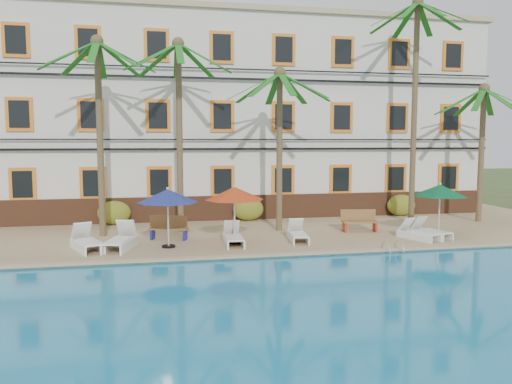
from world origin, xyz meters
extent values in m
plane|color=#384C23|center=(0.00, 0.00, 0.00)|extent=(100.00, 100.00, 0.00)
cube|color=tan|center=(0.00, 5.00, 0.12)|extent=(30.00, 12.00, 0.25)
cube|color=#177DB1|center=(0.00, -7.00, 0.10)|extent=(26.00, 12.00, 0.20)
cube|color=tan|center=(0.00, -0.90, 0.28)|extent=(30.00, 0.35, 0.06)
cube|color=silver|center=(0.00, 10.00, 5.25)|extent=(25.00, 6.00, 10.00)
cube|color=brown|center=(0.00, 6.94, 0.85)|extent=(25.00, 0.12, 1.20)
cube|color=tan|center=(0.00, 10.00, 10.35)|extent=(25.40, 6.40, 0.25)
cube|color=orange|center=(-10.50, 6.95, 2.15)|extent=(1.15, 0.10, 1.50)
cube|color=black|center=(-10.50, 6.90, 2.15)|extent=(0.85, 0.04, 1.20)
cube|color=orange|center=(-7.50, 6.95, 2.15)|extent=(1.15, 0.10, 1.50)
cube|color=black|center=(-7.50, 6.90, 2.15)|extent=(0.85, 0.04, 1.20)
cube|color=orange|center=(-4.50, 6.95, 2.15)|extent=(1.15, 0.10, 1.50)
cube|color=black|center=(-4.50, 6.90, 2.15)|extent=(0.85, 0.04, 1.20)
cube|color=orange|center=(-1.50, 6.95, 2.15)|extent=(1.15, 0.10, 1.50)
cube|color=black|center=(-1.50, 6.90, 2.15)|extent=(0.85, 0.04, 1.20)
cube|color=orange|center=(1.50, 6.95, 2.15)|extent=(1.15, 0.10, 1.50)
cube|color=black|center=(1.50, 6.90, 2.15)|extent=(0.85, 0.04, 1.20)
cube|color=orange|center=(4.50, 6.95, 2.15)|extent=(1.15, 0.10, 1.50)
cube|color=black|center=(4.50, 6.90, 2.15)|extent=(0.85, 0.04, 1.20)
cube|color=orange|center=(7.50, 6.95, 2.15)|extent=(1.15, 0.10, 1.50)
cube|color=black|center=(7.50, 6.90, 2.15)|extent=(0.85, 0.04, 1.20)
cube|color=orange|center=(10.50, 6.95, 2.15)|extent=(1.15, 0.10, 1.50)
cube|color=black|center=(10.50, 6.90, 2.15)|extent=(0.85, 0.04, 1.20)
cube|color=orange|center=(-10.50, 6.95, 5.25)|extent=(1.15, 0.10, 1.50)
cube|color=black|center=(-10.50, 6.90, 5.25)|extent=(0.85, 0.04, 1.20)
cube|color=orange|center=(-7.50, 6.95, 5.25)|extent=(1.15, 0.10, 1.50)
cube|color=black|center=(-7.50, 6.90, 5.25)|extent=(0.85, 0.04, 1.20)
cube|color=orange|center=(-4.50, 6.95, 5.25)|extent=(1.15, 0.10, 1.50)
cube|color=black|center=(-4.50, 6.90, 5.25)|extent=(0.85, 0.04, 1.20)
cube|color=orange|center=(-1.50, 6.95, 5.25)|extent=(1.15, 0.10, 1.50)
cube|color=black|center=(-1.50, 6.90, 5.25)|extent=(0.85, 0.04, 1.20)
cube|color=orange|center=(1.50, 6.95, 5.25)|extent=(1.15, 0.10, 1.50)
cube|color=black|center=(1.50, 6.90, 5.25)|extent=(0.85, 0.04, 1.20)
cube|color=orange|center=(4.50, 6.95, 5.25)|extent=(1.15, 0.10, 1.50)
cube|color=black|center=(4.50, 6.90, 5.25)|extent=(0.85, 0.04, 1.20)
cube|color=orange|center=(7.50, 6.95, 5.25)|extent=(1.15, 0.10, 1.50)
cube|color=black|center=(7.50, 6.90, 5.25)|extent=(0.85, 0.04, 1.20)
cube|color=orange|center=(10.50, 6.95, 5.25)|extent=(1.15, 0.10, 1.50)
cube|color=black|center=(10.50, 6.90, 5.25)|extent=(0.85, 0.04, 1.20)
cube|color=orange|center=(-10.50, 6.95, 8.45)|extent=(1.15, 0.10, 1.50)
cube|color=black|center=(-10.50, 6.90, 8.45)|extent=(0.85, 0.04, 1.20)
cube|color=orange|center=(-7.50, 6.95, 8.45)|extent=(1.15, 0.10, 1.50)
cube|color=black|center=(-7.50, 6.90, 8.45)|extent=(0.85, 0.04, 1.20)
cube|color=orange|center=(-4.50, 6.95, 8.45)|extent=(1.15, 0.10, 1.50)
cube|color=black|center=(-4.50, 6.90, 8.45)|extent=(0.85, 0.04, 1.20)
cube|color=orange|center=(-1.50, 6.95, 8.45)|extent=(1.15, 0.10, 1.50)
cube|color=black|center=(-1.50, 6.90, 8.45)|extent=(0.85, 0.04, 1.20)
cube|color=orange|center=(1.50, 6.95, 8.45)|extent=(1.15, 0.10, 1.50)
cube|color=black|center=(1.50, 6.90, 8.45)|extent=(0.85, 0.04, 1.20)
cube|color=orange|center=(4.50, 6.95, 8.45)|extent=(1.15, 0.10, 1.50)
cube|color=black|center=(4.50, 6.90, 8.45)|extent=(0.85, 0.04, 1.20)
cube|color=orange|center=(7.50, 6.95, 8.45)|extent=(1.15, 0.10, 1.50)
cube|color=black|center=(7.50, 6.90, 8.45)|extent=(0.85, 0.04, 1.20)
cube|color=orange|center=(10.50, 6.95, 8.45)|extent=(1.15, 0.10, 1.50)
cube|color=black|center=(10.50, 6.90, 8.45)|extent=(0.85, 0.04, 1.20)
cube|color=black|center=(0.00, 6.80, 3.70)|extent=(25.00, 0.08, 0.10)
cube|color=black|center=(0.00, 6.80, 4.15)|extent=(25.00, 0.08, 0.06)
cube|color=black|center=(0.00, 6.80, 7.00)|extent=(25.00, 0.08, 0.10)
cube|color=black|center=(0.00, 6.80, 7.45)|extent=(25.00, 0.08, 0.06)
cylinder|color=brown|center=(-6.79, 3.85, 4.10)|extent=(0.26, 0.26, 7.69)
sphere|color=brown|center=(-6.79, 3.85, 7.94)|extent=(0.50, 0.50, 0.50)
cube|color=#176418|center=(-6.79, 4.96, 7.37)|extent=(0.28, 2.24, 1.17)
cube|color=#176418|center=(-7.57, 4.64, 7.37)|extent=(1.78, 1.78, 1.17)
cube|color=#176418|center=(-7.90, 3.85, 7.37)|extent=(2.24, 0.28, 1.17)
cube|color=#176418|center=(-7.57, 3.06, 7.37)|extent=(1.78, 1.78, 1.17)
cube|color=#176418|center=(-6.79, 2.74, 7.37)|extent=(0.28, 2.24, 1.17)
cube|color=#176418|center=(-6.00, 3.06, 7.37)|extent=(1.78, 1.78, 1.17)
cube|color=#176418|center=(-5.67, 3.85, 7.37)|extent=(2.24, 0.28, 1.17)
cube|color=#176418|center=(-6.00, 4.64, 7.37)|extent=(1.78, 1.78, 1.17)
cylinder|color=brown|center=(-3.64, 4.37, 4.16)|extent=(0.26, 0.26, 7.82)
sphere|color=brown|center=(-3.64, 4.37, 8.07)|extent=(0.50, 0.50, 0.50)
cube|color=#176418|center=(-3.64, 5.48, 7.50)|extent=(0.28, 2.24, 1.17)
cube|color=#176418|center=(-4.42, 5.15, 7.50)|extent=(1.78, 1.78, 1.17)
cube|color=#176418|center=(-4.75, 4.37, 7.50)|extent=(2.24, 0.28, 1.17)
cube|color=#176418|center=(-4.42, 3.58, 7.50)|extent=(1.78, 1.78, 1.17)
cube|color=#176418|center=(-3.64, 3.25, 7.50)|extent=(0.28, 2.24, 1.17)
cube|color=#176418|center=(-2.85, 3.58, 7.50)|extent=(1.78, 1.78, 1.17)
cube|color=#176418|center=(-2.53, 4.37, 7.50)|extent=(2.24, 0.28, 1.17)
cube|color=#176418|center=(-2.85, 5.15, 7.50)|extent=(1.78, 1.78, 1.17)
cylinder|color=brown|center=(0.51, 3.72, 3.58)|extent=(0.26, 0.26, 6.66)
sphere|color=brown|center=(0.51, 3.72, 6.91)|extent=(0.50, 0.50, 0.50)
cube|color=#176418|center=(0.51, 4.83, 6.34)|extent=(0.28, 2.24, 1.17)
cube|color=#176418|center=(-0.27, 4.51, 6.34)|extent=(1.78, 1.78, 1.17)
cube|color=#176418|center=(-0.60, 3.72, 6.34)|extent=(2.24, 0.28, 1.17)
cube|color=#176418|center=(-0.27, 2.94, 6.34)|extent=(1.78, 1.78, 1.17)
cube|color=#176418|center=(0.51, 2.61, 6.34)|extent=(0.28, 2.24, 1.17)
cube|color=#176418|center=(1.30, 2.94, 6.34)|extent=(1.78, 1.78, 1.17)
cube|color=#176418|center=(1.62, 3.72, 6.34)|extent=(2.24, 0.28, 1.17)
cube|color=#176418|center=(1.30, 4.51, 6.34)|extent=(1.78, 1.78, 1.17)
cylinder|color=brown|center=(7.15, 4.60, 5.30)|extent=(0.26, 0.26, 10.10)
sphere|color=brown|center=(7.15, 4.60, 10.35)|extent=(0.50, 0.50, 0.50)
cube|color=#176418|center=(7.15, 5.71, 9.78)|extent=(0.28, 2.24, 1.17)
cube|color=#176418|center=(6.36, 5.39, 9.78)|extent=(1.78, 1.78, 1.17)
cube|color=#176418|center=(6.04, 4.60, 9.78)|extent=(2.24, 0.28, 1.17)
cube|color=#176418|center=(6.36, 3.82, 9.78)|extent=(1.78, 1.78, 1.17)
cube|color=#176418|center=(7.15, 3.49, 9.78)|extent=(0.28, 2.24, 1.17)
cube|color=#176418|center=(7.94, 3.82, 9.78)|extent=(1.78, 1.78, 1.17)
cube|color=#176418|center=(8.26, 4.60, 9.78)|extent=(2.24, 0.28, 1.17)
cube|color=#176418|center=(7.94, 5.39, 9.78)|extent=(1.78, 1.78, 1.17)
cylinder|color=brown|center=(10.46, 4.22, 3.38)|extent=(0.26, 0.26, 6.26)
sphere|color=brown|center=(10.46, 4.22, 6.51)|extent=(0.50, 0.50, 0.50)
cube|color=#176418|center=(10.46, 5.34, 5.94)|extent=(0.28, 2.24, 1.17)
cube|color=#176418|center=(9.67, 5.01, 5.94)|extent=(1.78, 1.78, 1.17)
cube|color=#176418|center=(9.35, 4.22, 5.94)|extent=(2.24, 0.28, 1.17)
cube|color=#176418|center=(9.67, 3.44, 5.94)|extent=(1.78, 1.78, 1.17)
cube|color=#176418|center=(10.46, 3.11, 5.94)|extent=(0.28, 2.24, 1.17)
cube|color=#176418|center=(11.24, 3.44, 5.94)|extent=(1.78, 1.78, 1.17)
cube|color=#176418|center=(11.57, 4.22, 5.94)|extent=(2.24, 0.28, 1.17)
cube|color=#176418|center=(11.24, 5.01, 5.94)|extent=(1.78, 1.78, 1.17)
ellipsoid|color=#2E5F1B|center=(-6.56, 6.60, 0.80)|extent=(1.50, 0.90, 1.10)
ellipsoid|color=#2E5F1B|center=(-0.31, 6.60, 0.80)|extent=(1.50, 0.90, 1.10)
ellipsoid|color=#2E5F1B|center=(7.67, 6.60, 0.80)|extent=(1.50, 0.90, 1.10)
cylinder|color=black|center=(-4.23, 1.13, 0.28)|extent=(0.49, 0.49, 0.07)
cylinder|color=silver|center=(-4.23, 1.13, 1.29)|extent=(0.06, 0.06, 2.09)
cone|color=navy|center=(-4.23, 1.13, 2.12)|extent=(2.18, 2.18, 0.48)
sphere|color=silver|center=(-4.23, 1.13, 2.38)|extent=(0.10, 0.10, 0.10)
cylinder|color=black|center=(-1.78, 1.35, 0.29)|extent=(0.49, 0.49, 0.07)
cylinder|color=silver|center=(-1.78, 1.35, 1.30)|extent=(0.06, 0.06, 2.11)
cone|color=#B83713|center=(-1.78, 1.35, 2.14)|extent=(2.19, 2.19, 0.48)
sphere|color=silver|center=(-1.78, 1.35, 2.40)|extent=(0.10, 0.10, 0.10)
cylinder|color=black|center=(6.56, 1.26, 0.28)|extent=(0.48, 0.48, 0.07)
cylinder|color=silver|center=(6.56, 1.26, 1.28)|extent=(0.06, 0.06, 2.06)
cone|color=#064F2B|center=(6.56, 1.26, 2.10)|extent=(2.15, 2.15, 0.47)
sphere|color=silver|center=(6.56, 1.26, 2.36)|extent=(0.10, 0.10, 0.10)
cube|color=white|center=(-6.94, 0.91, 0.59)|extent=(1.13, 1.52, 0.06)
cube|color=white|center=(-7.31, 1.80, 0.84)|extent=(0.79, 0.72, 0.69)
cube|color=white|center=(-7.34, 1.04, 0.41)|extent=(0.83, 1.84, 0.32)
cube|color=white|center=(-6.75, 1.28, 0.41)|extent=(0.83, 1.84, 0.32)
cube|color=white|center=(-5.97, 0.88, 0.61)|extent=(1.01, 1.57, 0.07)
cube|color=white|center=(-5.72, 1.85, 0.86)|extent=(0.78, 0.68, 0.72)
cube|color=white|center=(-6.22, 1.23, 0.42)|extent=(0.58, 2.01, 0.33)
cube|color=white|center=(-5.58, 1.07, 0.42)|extent=(0.58, 2.01, 0.33)
cube|color=white|center=(-1.87, 0.88, 0.56)|extent=(0.62, 1.28, 0.06)
cube|color=white|center=(-1.85, 1.75, 0.78)|extent=(0.60, 0.48, 0.63)
cube|color=white|center=(-2.16, 1.13, 0.40)|extent=(0.11, 1.80, 0.29)
cube|color=white|center=(-1.58, 1.11, 0.40)|extent=(0.11, 1.80, 0.29)
cube|color=white|center=(0.63, 1.07, 0.55)|extent=(0.70, 1.27, 0.06)
cube|color=white|center=(0.73, 1.90, 0.76)|extent=(0.61, 0.51, 0.61)
cube|color=white|center=(0.38, 1.33, 0.39)|extent=(0.26, 1.73, 0.28)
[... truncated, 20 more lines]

